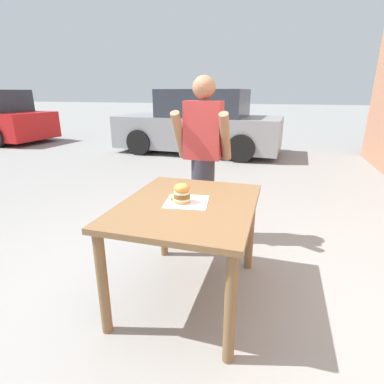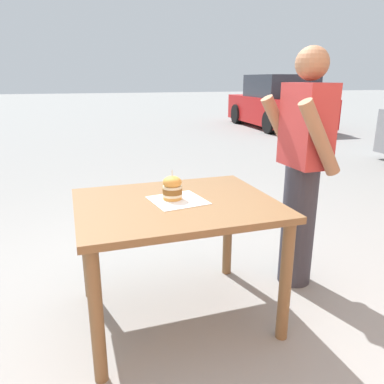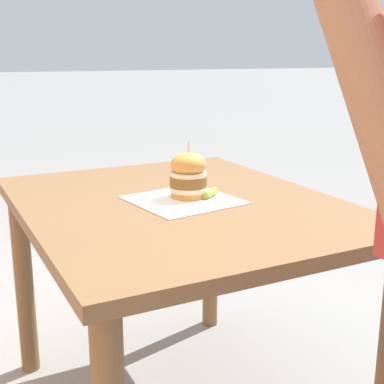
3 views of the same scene
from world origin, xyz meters
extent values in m
plane|color=gray|center=(0.00, 0.00, 0.00)|extent=(80.00, 80.00, 0.00)
cube|color=brown|center=(0.00, 0.00, 0.76)|extent=(0.94, 1.17, 0.04)
cylinder|color=brown|center=(-0.41, -0.53, 0.37)|extent=(0.07, 0.07, 0.74)
cylinder|color=brown|center=(0.41, -0.53, 0.37)|extent=(0.07, 0.07, 0.74)
cylinder|color=brown|center=(-0.41, 0.53, 0.37)|extent=(0.07, 0.07, 0.74)
cylinder|color=brown|center=(0.41, 0.53, 0.37)|extent=(0.07, 0.07, 0.74)
cube|color=white|center=(-0.01, 0.01, 0.78)|extent=(0.34, 0.34, 0.00)
cylinder|color=gold|center=(-0.04, -0.01, 0.80)|extent=(0.11, 0.11, 0.02)
cylinder|color=beige|center=(-0.04, -0.01, 0.81)|extent=(0.12, 0.12, 0.01)
cylinder|color=brown|center=(-0.04, -0.01, 0.84)|extent=(0.12, 0.12, 0.03)
cylinder|color=beige|center=(-0.04, -0.01, 0.86)|extent=(0.12, 0.12, 0.01)
ellipsoid|color=gold|center=(-0.04, -0.01, 0.89)|extent=(0.11, 0.11, 0.07)
cylinder|color=#D1B77F|center=(-0.04, -0.01, 0.94)|extent=(0.00, 0.00, 0.05)
cylinder|color=#8EA83D|center=(-0.10, 0.02, 0.80)|extent=(0.07, 0.06, 0.02)
cylinder|color=#33333D|center=(-0.14, 0.97, 0.45)|extent=(0.24, 0.24, 0.90)
cube|color=#B73838|center=(-0.14, 0.97, 1.18)|extent=(0.36, 0.22, 0.56)
sphere|color=#9E7051|center=(-0.14, 0.97, 1.58)|extent=(0.22, 0.22, 0.22)
cylinder|color=#9E7051|center=(-0.37, 0.91, 1.13)|extent=(0.09, 0.34, 0.50)
cylinder|color=#9E7051|center=(0.09, 0.91, 1.13)|extent=(0.09, 0.34, 0.50)
cube|color=red|center=(-8.52, 5.72, 0.54)|extent=(4.31, 2.01, 0.80)
cube|color=#2D333D|center=(-8.37, 5.71, 1.27)|extent=(2.21, 1.71, 0.66)
cylinder|color=black|center=(-9.88, 5.01, 0.32)|extent=(0.65, 0.27, 0.64)
cylinder|color=black|center=(-9.76, 6.62, 0.32)|extent=(0.65, 0.27, 0.64)
cylinder|color=black|center=(-7.28, 4.81, 0.32)|extent=(0.65, 0.27, 0.64)
cylinder|color=black|center=(-7.17, 6.42, 0.32)|extent=(0.65, 0.27, 0.64)
camera|label=1|loc=(0.60, -1.93, 1.54)|focal=28.00mm
camera|label=2|loc=(2.04, -0.58, 1.49)|focal=35.00mm
camera|label=3|loc=(0.70, 1.47, 1.23)|focal=50.00mm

